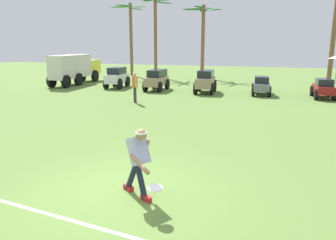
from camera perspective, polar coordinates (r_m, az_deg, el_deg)
ground_plane at (r=6.98m, az=-8.71°, el=-12.32°), size 80.00×80.00×0.00m
field_line_paint at (r=6.00m, az=-14.56°, el=-17.10°), size 23.17×2.69×0.01m
frisbee_thrower at (r=6.44m, az=-5.14°, el=-6.75°), size 0.89×0.81×1.42m
frisbee_in_flight at (r=5.85m, az=-2.26°, el=-11.73°), size 0.35×0.35×0.06m
teammate_near_sideline at (r=16.98m, az=-5.81°, el=6.14°), size 0.37×0.42×1.56m
parked_car_slot_a at (r=23.23m, az=-8.88°, el=7.42°), size 1.38×2.43×1.40m
parked_car_slot_b at (r=21.69m, az=-1.97°, el=7.12°), size 1.21×2.43×1.34m
parked_car_slot_c at (r=20.59m, az=6.55°, el=6.78°), size 1.32×2.42×1.40m
parked_car_slot_d at (r=20.48m, az=15.93°, el=5.83°), size 1.24×2.26×1.10m
parked_car_slot_e at (r=20.35m, az=25.44°, el=5.02°), size 1.20×2.25×1.10m
box_truck at (r=25.92m, az=-15.90°, el=8.75°), size 1.70×5.96×2.20m
palm_tree_far_left at (r=32.04m, az=-6.52°, el=15.02°), size 3.42×3.09×6.68m
palm_tree_left_of_centre at (r=30.99m, az=-2.18°, el=15.78°), size 3.03×3.38×7.13m
palm_tree_right_of_centre at (r=29.97m, az=6.09°, el=14.76°), size 3.39×3.47×6.29m
palm_tree_far_right at (r=29.35m, az=26.97°, el=14.05°), size 3.31×3.22×7.37m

